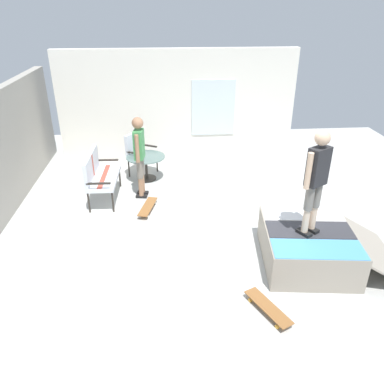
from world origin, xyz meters
The scene contains 10 objects.
ground_plane centered at (0.00, 0.00, -0.05)m, with size 12.00×12.00×0.10m, color #B2B2AD.
house_facade centered at (3.80, 0.49, 1.39)m, with size 0.23×6.00×2.78m.
skate_ramp centered at (-0.98, -1.36, 0.30)m, with size 1.76×2.29×0.59m.
patio_bench centered at (1.49, 2.27, 0.62)m, with size 1.27×0.59×1.02m.
patio_chair_near_house centered at (2.77, 1.50, 0.61)m, with size 0.81×0.78×1.02m.
patio_table centered at (2.42, 1.32, 0.40)m, with size 0.90×0.90×0.57m.
person_watching centered at (1.56, 1.40, 1.02)m, with size 0.48×0.28×1.73m.
person_skater centered at (-1.05, -1.26, 1.53)m, with size 0.35×0.42×1.63m.
skateboard_by_bench centered at (0.88, 1.26, 0.08)m, with size 0.82×0.39×0.10m.
skateboard_spare centered at (-2.06, -0.42, 0.08)m, with size 0.81×0.53×0.10m.
Camera 1 is at (-5.81, 0.90, 3.76)m, focal length 35.39 mm.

